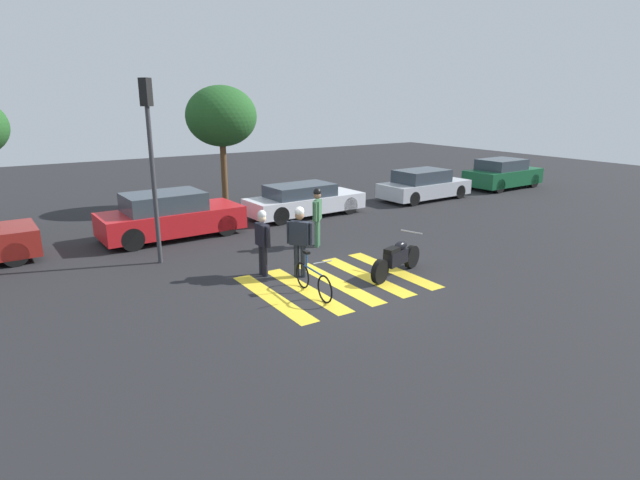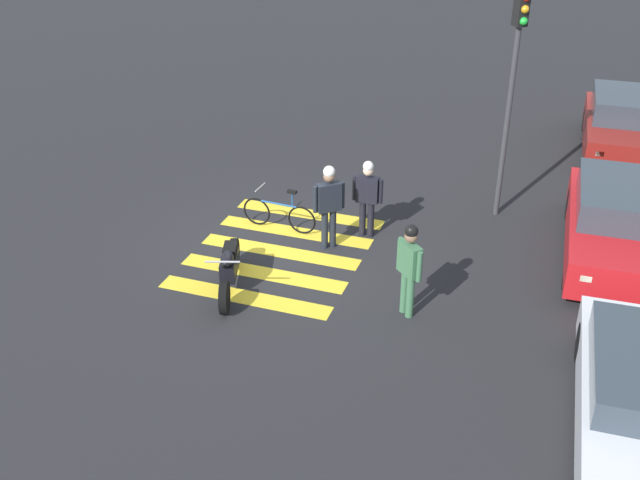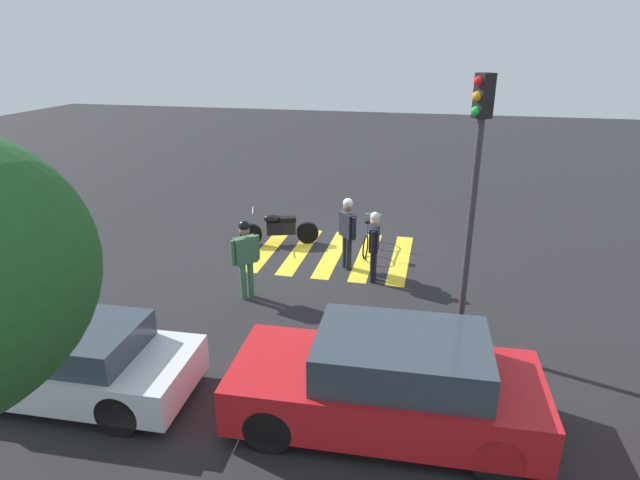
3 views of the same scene
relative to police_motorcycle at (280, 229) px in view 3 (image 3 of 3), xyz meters
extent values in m
plane|color=#232326|center=(-1.60, 0.37, -0.45)|extent=(60.00, 60.00, 0.00)
cylinder|color=black|center=(0.76, 0.25, -0.15)|extent=(0.62, 0.33, 0.61)
cylinder|color=black|center=(-0.74, -0.25, -0.15)|extent=(0.62, 0.33, 0.61)
cube|color=black|center=(-0.04, -0.01, 0.03)|extent=(0.85, 0.52, 0.36)
ellipsoid|color=black|center=(0.18, 0.06, 0.30)|extent=(0.53, 0.38, 0.24)
cube|color=black|center=(-0.23, -0.08, 0.27)|extent=(0.49, 0.37, 0.12)
cylinder|color=#A5A5AD|center=(0.68, 0.23, 0.55)|extent=(0.23, 0.60, 0.04)
torus|color=black|center=(-2.56, -0.55, -0.13)|extent=(0.08, 0.64, 0.64)
torus|color=black|center=(-2.49, 0.52, -0.13)|extent=(0.08, 0.64, 0.64)
cylinder|color=#1E4C8C|center=(-2.52, -0.01, 0.15)|extent=(0.09, 0.84, 0.04)
cylinder|color=#1E4C8C|center=(-2.50, 0.31, 0.32)|extent=(0.03, 0.03, 0.34)
cube|color=black|center=(-2.50, 0.31, 0.50)|extent=(0.11, 0.21, 0.06)
cylinder|color=#99999E|center=(-2.55, -0.44, 0.47)|extent=(0.46, 0.06, 0.03)
cylinder|color=#1E232D|center=(-2.07, 1.18, -0.03)|extent=(0.14, 0.14, 0.85)
cylinder|color=#1E232D|center=(-2.19, 1.32, -0.03)|extent=(0.14, 0.14, 0.85)
cube|color=#1E232D|center=(-2.13, 1.25, 0.69)|extent=(0.47, 0.50, 0.60)
sphere|color=#8C664C|center=(-2.13, 1.25, 1.15)|extent=(0.23, 0.23, 0.23)
cylinder|color=#1E232D|center=(-1.94, 1.03, 0.69)|extent=(0.09, 0.09, 0.57)
cylinder|color=#1E232D|center=(-2.32, 1.48, 0.69)|extent=(0.09, 0.09, 0.57)
sphere|color=white|center=(-2.13, 1.25, 1.25)|extent=(0.24, 0.24, 0.24)
cylinder|color=black|center=(-2.87, 1.76, -0.05)|extent=(0.14, 0.14, 0.79)
cylinder|color=black|center=(-2.87, 1.94, -0.05)|extent=(0.14, 0.14, 0.79)
cube|color=black|center=(-2.87, 1.85, 0.62)|extent=(0.21, 0.47, 0.56)
sphere|color=beige|center=(-2.87, 1.85, 1.05)|extent=(0.21, 0.21, 0.21)
cylinder|color=black|center=(-2.86, 1.57, 0.62)|extent=(0.09, 0.09, 0.53)
cylinder|color=black|center=(-2.87, 2.13, 0.62)|extent=(0.09, 0.09, 0.53)
sphere|color=white|center=(-2.87, 1.85, 1.15)|extent=(0.23, 0.23, 0.23)
cylinder|color=#3F724C|center=(-0.33, 3.29, -0.03)|extent=(0.14, 0.14, 0.84)
cylinder|color=#3F724C|center=(-0.20, 3.42, -0.03)|extent=(0.14, 0.14, 0.84)
cube|color=#3F724C|center=(-0.27, 3.35, 0.69)|extent=(0.48, 0.50, 0.59)
sphere|color=#8C664C|center=(-0.27, 3.35, 1.14)|extent=(0.23, 0.23, 0.23)
cylinder|color=#3F724C|center=(-0.47, 3.13, 0.69)|extent=(0.09, 0.09, 0.56)
cylinder|color=#3F724C|center=(-0.07, 3.57, 0.69)|extent=(0.09, 0.09, 0.56)
sphere|color=black|center=(-0.27, 3.35, 1.24)|extent=(0.24, 0.24, 0.24)
cube|color=yellow|center=(-3.40, 0.37, -0.45)|extent=(0.45, 3.39, 0.01)
cube|color=yellow|center=(-2.50, 0.37, -0.45)|extent=(0.45, 3.39, 0.01)
cube|color=yellow|center=(-1.60, 0.37, -0.45)|extent=(0.45, 3.39, 0.01)
cube|color=yellow|center=(-0.70, 0.37, -0.45)|extent=(0.45, 3.39, 0.01)
cube|color=yellow|center=(0.20, 0.37, -0.45)|extent=(0.45, 3.39, 0.01)
cylinder|color=black|center=(-2.18, 7.72, -0.10)|extent=(0.71, 0.25, 0.70)
cylinder|color=black|center=(-2.11, 6.05, -0.10)|extent=(0.71, 0.25, 0.70)
cylinder|color=black|center=(-5.22, 7.60, -0.10)|extent=(0.71, 0.25, 0.70)
cylinder|color=black|center=(-5.15, 5.93, -0.10)|extent=(0.71, 0.25, 0.70)
cube|color=red|center=(-3.66, 6.83, 0.11)|extent=(4.55, 2.07, 0.73)
cube|color=#333D47|center=(-3.89, 6.82, 0.76)|extent=(2.48, 1.76, 0.57)
cube|color=#F2EDCC|center=(-1.49, 7.52, 0.22)|extent=(0.09, 0.20, 0.12)
cube|color=#F2EDCC|center=(-1.44, 6.31, 0.22)|extent=(0.09, 0.20, 0.12)
cylinder|color=black|center=(3.24, 6.52, -0.12)|extent=(0.68, 0.25, 0.67)
cylinder|color=black|center=(0.03, 7.88, -0.12)|extent=(0.68, 0.25, 0.67)
cylinder|color=black|center=(0.09, 6.39, -0.12)|extent=(0.68, 0.25, 0.67)
cube|color=silver|center=(1.64, 7.20, 0.03)|extent=(4.69, 1.89, 0.60)
cube|color=#333D47|center=(1.41, 7.19, 0.56)|extent=(2.56, 1.60, 0.45)
cylinder|color=#38383D|center=(-4.80, 4.33, 1.65)|extent=(0.12, 0.12, 4.20)
cube|color=black|center=(-4.80, 4.33, 4.10)|extent=(0.34, 0.34, 0.70)
sphere|color=red|center=(-4.70, 4.41, 4.33)|extent=(0.16, 0.16, 0.16)
sphere|color=orange|center=(-4.70, 4.41, 4.10)|extent=(0.16, 0.16, 0.16)
sphere|color=green|center=(-4.70, 4.41, 3.87)|extent=(0.16, 0.16, 0.16)
camera|label=1|loc=(-8.43, -9.44, 3.97)|focal=28.83mm
camera|label=2|loc=(10.92, 5.60, 7.34)|focal=42.59mm
camera|label=3|loc=(-4.18, 13.37, 4.93)|focal=29.86mm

